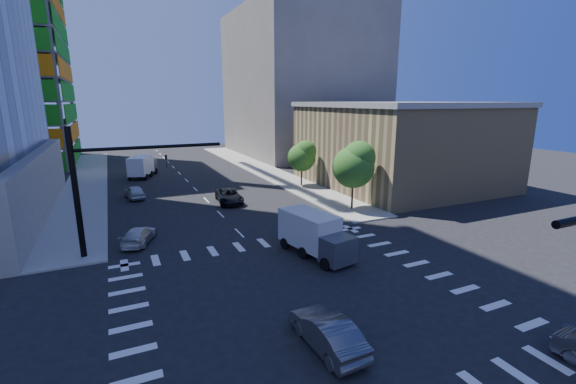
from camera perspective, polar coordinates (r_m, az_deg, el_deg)
ground at (r=22.32m, az=2.51°, el=-15.45°), size 160.00×160.00×0.00m
road_markings at (r=22.32m, az=2.51°, el=-15.44°), size 20.00×20.00×0.01m
sidewalk_ne at (r=62.19m, az=-4.06°, el=3.45°), size 5.00×60.00×0.15m
sidewalk_nw at (r=58.45m, az=-27.64°, el=1.30°), size 5.00×60.00×0.15m
commercial_building at (r=52.30m, az=16.19°, el=6.87°), size 20.50×22.50×10.60m
bg_building_ne at (r=80.89m, az=1.86°, el=15.66°), size 24.00×30.00×28.00m
signal_mast_nw at (r=29.35m, az=-26.18°, el=1.66°), size 10.20×0.40×9.00m
tree_south at (r=38.50m, az=9.92°, el=4.10°), size 4.16×4.16×6.82m
tree_north at (r=48.98m, az=2.21°, el=5.42°), size 3.54×3.52×5.78m
car_nb_far at (r=41.99m, az=-8.71°, el=-0.60°), size 2.93×5.46×1.46m
car_sb_near at (r=32.03m, az=-21.23°, el=-6.00°), size 3.24×4.72×1.27m
car_sb_mid at (r=46.72m, az=-21.78°, el=0.01°), size 2.26×4.49×1.47m
car_sb_cross at (r=18.25m, az=5.84°, el=-19.94°), size 1.73×4.63×1.51m
box_truck_near at (r=27.34m, az=4.33°, el=-6.87°), size 3.45×6.03×2.97m
box_truck_far at (r=59.56m, az=-20.65°, el=3.44°), size 4.54×6.41×3.09m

